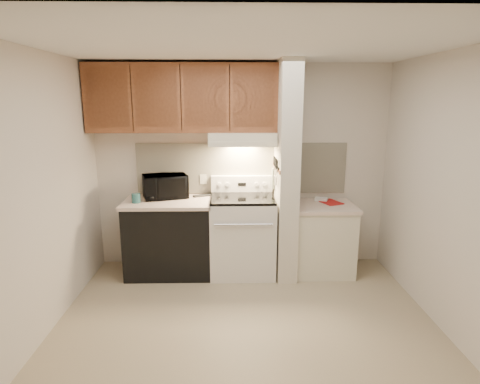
{
  "coord_description": "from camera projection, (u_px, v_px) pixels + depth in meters",
  "views": [
    {
      "loc": [
        -0.14,
        -3.44,
        2.08
      ],
      "look_at": [
        -0.04,
        0.75,
        1.1
      ],
      "focal_mm": 30.0,
      "sensor_mm": 36.0,
      "label": 1
    }
  ],
  "objects": [
    {
      "name": "cab_door_d",
      "position": [
        254.0,
        98.0,
        4.48
      ],
      "size": [
        0.46,
        0.01,
        0.63
      ],
      "primitive_type": "cube",
      "color": "brown",
      "rests_on": "upper_cabinets"
    },
    {
      "name": "range_knob_left_outer",
      "position": [
        219.0,
        184.0,
        4.93
      ],
      "size": [
        0.05,
        0.02,
        0.05
      ],
      "primitive_type": "cylinder",
      "rotation": [
        1.57,
        0.0,
        0.0
      ],
      "color": "silver",
      "rests_on": "range_backguard"
    },
    {
      "name": "range_knob_right_outer",
      "position": [
        265.0,
        184.0,
        4.95
      ],
      "size": [
        0.05,
        0.02,
        0.05
      ],
      "primitive_type": "cylinder",
      "rotation": [
        1.57,
        0.0,
        0.0
      ],
      "color": "silver",
      "rests_on": "range_backguard"
    },
    {
      "name": "knife_blade_d",
      "position": [
        275.0,
        174.0,
        4.69
      ],
      "size": [
        0.01,
        0.04,
        0.16
      ],
      "primitive_type": "cube",
      "color": "silver",
      "rests_on": "knife_strip"
    },
    {
      "name": "cab_door_b",
      "position": [
        156.0,
        98.0,
        4.46
      ],
      "size": [
        0.46,
        0.01,
        0.63
      ],
      "primitive_type": "cube",
      "color": "brown",
      "rests_on": "upper_cabinets"
    },
    {
      "name": "oven_mitt",
      "position": [
        273.0,
        178.0,
        4.85
      ],
      "size": [
        0.03,
        0.1,
        0.24
      ],
      "primitive_type": "cube",
      "color": "gray",
      "rests_on": "partition_pillar"
    },
    {
      "name": "upper_cabinets",
      "position": [
        182.0,
        98.0,
        4.62
      ],
      "size": [
        2.18,
        0.33,
        0.77
      ],
      "primitive_type": "cube",
      "color": "brown",
      "rests_on": "wall_back"
    },
    {
      "name": "spoon_rest",
      "position": [
        203.0,
        196.0,
        4.93
      ],
      "size": [
        0.25,
        0.16,
        0.02
      ],
      "primitive_type": "cube",
      "rotation": [
        0.0,
        0.0,
        0.38
      ],
      "color": "black",
      "rests_on": "left_countertop"
    },
    {
      "name": "range_display",
      "position": [
        242.0,
        184.0,
        4.94
      ],
      "size": [
        0.1,
        0.01,
        0.04
      ],
      "primitive_type": "cube",
      "color": "black",
      "rests_on": "range_backguard"
    },
    {
      "name": "wall_right",
      "position": [
        448.0,
        194.0,
        3.58
      ],
      "size": [
        0.02,
        3.0,
        2.5
      ],
      "primitive_type": "cube",
      "color": "beige",
      "rests_on": "floor"
    },
    {
      "name": "ceiling",
      "position": [
        247.0,
        46.0,
        3.25
      ],
      "size": [
        3.6,
        3.6,
        0.0
      ],
      "primitive_type": "plane",
      "rotation": [
        3.14,
        0.0,
        0.0
      ],
      "color": "white",
      "rests_on": "wall_back"
    },
    {
      "name": "pillar_trim",
      "position": [
        276.0,
        168.0,
        4.65
      ],
      "size": [
        0.01,
        0.7,
        0.04
      ],
      "primitive_type": "cube",
      "color": "brown",
      "rests_on": "partition_pillar"
    },
    {
      "name": "left_countertop",
      "position": [
        168.0,
        202.0,
        4.73
      ],
      "size": [
        1.04,
        0.67,
        0.04
      ],
      "primitive_type": "cube",
      "color": "beige",
      "rests_on": "dishwasher_front"
    },
    {
      "name": "dishwasher_front",
      "position": [
        170.0,
        238.0,
        4.84
      ],
      "size": [
        1.0,
        0.63,
        0.87
      ],
      "primitive_type": "cube",
      "color": "black",
      "rests_on": "floor"
    },
    {
      "name": "red_folder",
      "position": [
        330.0,
        202.0,
        4.87
      ],
      "size": [
        0.3,
        0.34,
        0.01
      ],
      "primitive_type": "cube",
      "rotation": [
        0.0,
        0.0,
        0.4
      ],
      "color": "#AF1615",
      "rests_on": "right_countertop"
    },
    {
      "name": "knife_blade_b",
      "position": [
        276.0,
        177.0,
        4.54
      ],
      "size": [
        0.01,
        0.04,
        0.18
      ],
      "primitive_type": "cube",
      "color": "silver",
      "rests_on": "knife_strip"
    },
    {
      "name": "cab_gap_c",
      "position": [
        230.0,
        98.0,
        4.48
      ],
      "size": [
        0.01,
        0.01,
        0.73
      ],
      "primitive_type": "cube",
      "color": "black",
      "rests_on": "upper_cabinets"
    },
    {
      "name": "knife_handle_e",
      "position": [
        274.0,
        160.0,
        4.73
      ],
      "size": [
        0.02,
        0.02,
        0.1
      ],
      "primitive_type": "cylinder",
      "color": "black",
      "rests_on": "knife_strip"
    },
    {
      "name": "teal_jar",
      "position": [
        136.0,
        198.0,
        4.61
      ],
      "size": [
        0.12,
        0.12,
        0.11
      ],
      "primitive_type": "cylinder",
      "rotation": [
        0.0,
        0.0,
        -0.24
      ],
      "color": "#26595D",
      "rests_on": "left_countertop"
    },
    {
      "name": "microwave",
      "position": [
        165.0,
        186.0,
        4.83
      ],
      "size": [
        0.59,
        0.49,
        0.28
      ],
      "primitive_type": "imported",
      "rotation": [
        0.0,
        0.0,
        0.33
      ],
      "color": "black",
      "rests_on": "left_countertop"
    },
    {
      "name": "cooktop",
      "position": [
        242.0,
        198.0,
        4.73
      ],
      "size": [
        0.74,
        0.64,
        0.03
      ],
      "primitive_type": "cube",
      "color": "black",
      "rests_on": "range_body"
    },
    {
      "name": "range_backguard",
      "position": [
        242.0,
        184.0,
        4.98
      ],
      "size": [
        0.76,
        0.08,
        0.2
      ],
      "primitive_type": "cube",
      "color": "silver",
      "rests_on": "range_body"
    },
    {
      "name": "cab_gap_b",
      "position": [
        181.0,
        98.0,
        4.46
      ],
      "size": [
        0.01,
        0.01,
        0.73
      ],
      "primitive_type": "cube",
      "color": "black",
      "rests_on": "upper_cabinets"
    },
    {
      "name": "cab_gap_a",
      "position": [
        132.0,
        98.0,
        4.45
      ],
      "size": [
        0.01,
        0.01,
        0.73
      ],
      "primitive_type": "cube",
      "color": "black",
      "rests_on": "upper_cabinets"
    },
    {
      "name": "right_countertop",
      "position": [
        324.0,
        206.0,
        4.77
      ],
      "size": [
        0.74,
        0.64,
        0.04
      ],
      "primitive_type": "cube",
      "color": "beige",
      "rests_on": "right_cab_base"
    },
    {
      "name": "right_cab_base",
      "position": [
        322.0,
        240.0,
        4.87
      ],
      "size": [
        0.7,
        0.6,
        0.81
      ],
      "primitive_type": "cube",
      "color": "beige",
      "rests_on": "floor"
    },
    {
      "name": "cab_door_c",
      "position": [
        205.0,
        98.0,
        4.47
      ],
      "size": [
        0.46,
        0.01,
        0.63
      ],
      "primitive_type": "cube",
      "color": "brown",
      "rests_on": "upper_cabinets"
    },
    {
      "name": "cab_door_a",
      "position": [
        107.0,
        98.0,
        4.45
      ],
      "size": [
        0.46,
        0.01,
        0.63
      ],
      "primitive_type": "cube",
      "color": "brown",
      "rests_on": "upper_cabinets"
    },
    {
      "name": "backsplash",
      "position": [
        242.0,
        168.0,
        4.99
      ],
      "size": [
        2.6,
        0.02,
        0.63
      ],
      "primitive_type": "cube",
      "color": "#F2EACA",
      "rests_on": "wall_back"
    },
    {
      "name": "knife_handle_c",
      "position": [
        276.0,
        162.0,
        4.58
      ],
      "size": [
        0.02,
        0.02,
        0.1
      ],
      "primitive_type": "cylinder",
      "color": "black",
      "rests_on": "knife_strip"
    },
    {
      "name": "knife_handle_d",
      "position": [
        275.0,
        161.0,
        4.66
      ],
      "size": [
        0.02,
        0.02,
        0.1
      ],
      "primitive_type": "cylinder",
      "color": "black",
      "rests_on": "knife_strip"
    },
    {
      "name": "oven_handle",
      "position": [
        243.0,
        225.0,
        4.44
      ],
      "size": [
        0.65,
        0.02,
        0.02
      ],
      "primitive_type": "cylinder",
      "rotation": [
        0.0,
        1.57,
        0.0
      ],
      "color": "silver",
      "rests_on": "range_body"
    },
    {
      "name": "knife_handle_b",
      "position": [
        276.0,
        163.0,
        4.51
      ],
      "size": [
        0.02,
        0.02,
        0.1
      ],
      "primitive_type": "cylinder",
      "color": "black",
      "rests_on": "knife_strip"
    },
    {
      "name": "range_knob_left_inner",
      "position": [
        227.0,
        184.0,
        4.94
      ],
      "size": [
        0.05,
        0.02,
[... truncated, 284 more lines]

